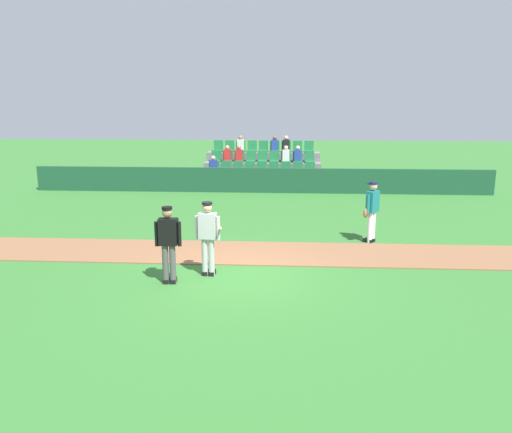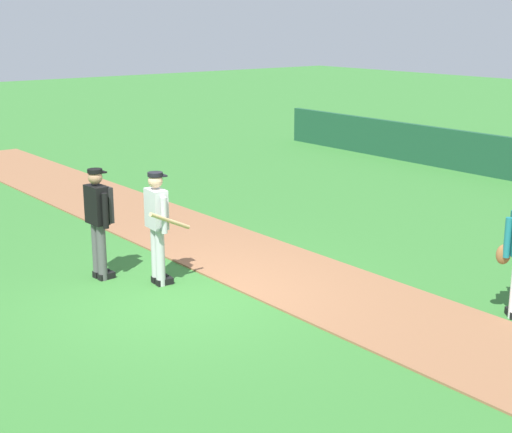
# 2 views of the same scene
# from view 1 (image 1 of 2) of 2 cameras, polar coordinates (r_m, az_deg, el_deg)

# --- Properties ---
(ground_plane) EXTENTS (80.00, 80.00, 0.00)m
(ground_plane) POSITION_cam_1_polar(r_m,az_deg,el_deg) (12.26, -2.34, -6.54)
(ground_plane) COLOR #33702D
(infield_dirt_path) EXTENTS (28.00, 2.15, 0.03)m
(infield_dirt_path) POSITION_cam_1_polar(r_m,az_deg,el_deg) (14.02, -1.56, -3.97)
(infield_dirt_path) COLOR brown
(infield_dirt_path) RESTS_ON ground
(dugout_fence) EXTENTS (20.00, 0.16, 1.08)m
(dugout_fence) POSITION_cam_1_polar(r_m,az_deg,el_deg) (22.85, 0.47, 3.98)
(dugout_fence) COLOR #19472D
(dugout_fence) RESTS_ON ground
(stadium_bleachers) EXTENTS (5.55, 2.95, 2.30)m
(stadium_bleachers) POSITION_cam_1_polar(r_m,az_deg,el_deg) (24.69, 0.70, 4.86)
(stadium_bleachers) COLOR slate
(stadium_bleachers) RESTS_ON ground
(batter_grey_jersey) EXTENTS (0.66, 0.79, 1.76)m
(batter_grey_jersey) POSITION_cam_1_polar(r_m,az_deg,el_deg) (12.08, -5.27, -2.09)
(batter_grey_jersey) COLOR #B2B2B2
(batter_grey_jersey) RESTS_ON ground
(umpire_home_plate) EXTENTS (0.59, 0.32, 1.76)m
(umpire_home_plate) POSITION_cam_1_polar(r_m,az_deg,el_deg) (11.68, -9.56, -2.58)
(umpire_home_plate) COLOR #4C4C4C
(umpire_home_plate) RESTS_ON ground
(runner_teal_jersey) EXTENTS (0.53, 0.54, 1.76)m
(runner_teal_jersey) POSITION_cam_1_polar(r_m,az_deg,el_deg) (15.19, 12.55, 0.74)
(runner_teal_jersey) COLOR white
(runner_teal_jersey) RESTS_ON ground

